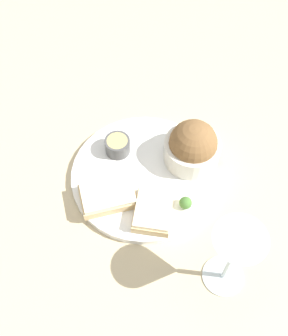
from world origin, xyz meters
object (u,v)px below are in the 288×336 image
(wine_glass, at_px, (235,251))
(sauce_ramekin, at_px, (118,145))
(salad_bowl, at_px, (193,146))
(cheese_toast_near, at_px, (108,196))
(cheese_toast_far, at_px, (153,210))

(wine_glass, bearing_deg, sauce_ramekin, -97.10)
(salad_bowl, relative_size, sauce_ramekin, 2.19)
(sauce_ramekin, xyz_separation_m, cheese_toast_near, (0.09, 0.07, -0.01))
(wine_glass, bearing_deg, cheese_toast_far, -87.01)
(salad_bowl, height_order, cheese_toast_far, salad_bowl)
(salad_bowl, xyz_separation_m, wine_glass, (0.13, 0.20, 0.06))
(cheese_toast_near, relative_size, cheese_toast_far, 1.10)
(sauce_ramekin, distance_m, wine_glass, 0.33)
(cheese_toast_far, height_order, wine_glass, wine_glass)
(salad_bowl, distance_m, cheese_toast_far, 0.15)
(sauce_ramekin, bearing_deg, cheese_toast_far, 72.45)
(wine_glass, bearing_deg, salad_bowl, -123.41)
(salad_bowl, bearing_deg, sauce_ramekin, -50.42)
(salad_bowl, xyz_separation_m, cheese_toast_near, (0.18, -0.04, -0.02))
(cheese_toast_near, bearing_deg, wine_glass, 101.19)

